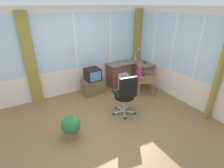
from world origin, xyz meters
TOP-DOWN VIEW (x-y plane):
  - ground at (0.00, 0.00)m, footprint 5.61×4.84m
  - north_window_panel at (0.00, 1.95)m, footprint 4.61×0.07m
  - east_window_panel at (2.34, 0.00)m, footprint 0.07×3.84m
  - curtain_north_left at (-1.27, 1.87)m, footprint 0.29×0.08m
  - curtain_corner at (2.21, 1.82)m, footprint 0.29×0.08m
  - curtain_east_far at (2.26, -1.06)m, footprint 0.29×0.08m
  - desk at (1.25, 1.63)m, footprint 1.35×0.98m
  - desk_lamp at (2.13, 1.68)m, footprint 0.22×0.19m
  - tv_remote at (2.09, 1.27)m, footprint 0.06×0.15m
  - wooden_armchair at (1.58, 0.78)m, footprint 0.66×0.65m
  - office_chair at (0.52, 0.07)m, footprint 0.62×0.57m
  - tv_on_stand at (0.32, 1.54)m, footprint 0.66×0.46m
  - space_heater at (1.16, 1.11)m, footprint 0.36×0.20m
  - potted_plant at (-0.89, -0.03)m, footprint 0.40×0.40m

SIDE VIEW (x-z plane):
  - ground at x=0.00m, z-range -0.06..0.00m
  - potted_plant at x=-0.89m, z-range 0.03..0.53m
  - space_heater at x=1.16m, z-range 0.00..0.64m
  - tv_on_stand at x=0.32m, z-range -0.05..0.76m
  - desk at x=1.25m, z-range 0.04..0.80m
  - wooden_armchair at x=1.58m, z-range 0.12..1.05m
  - office_chair at x=0.52m, z-range 0.08..1.13m
  - tv_remote at x=2.09m, z-range 0.76..0.79m
  - desk_lamp at x=2.13m, z-range 0.83..1.24m
  - curtain_north_left at x=-1.27m, z-range 0.00..2.41m
  - curtain_corner at x=2.21m, z-range 0.00..2.41m
  - curtain_east_far at x=2.26m, z-range 0.00..2.41m
  - north_window_panel at x=0.00m, z-range 0.00..2.51m
  - east_window_panel at x=2.34m, z-range 0.00..2.51m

